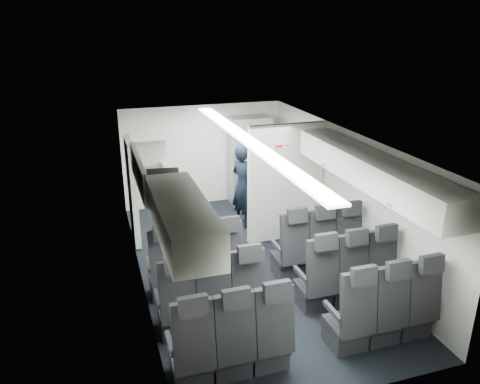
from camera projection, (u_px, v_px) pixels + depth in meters
cabin_shell at (248, 202)px, 7.30m from camera, size 3.41×6.01×2.16m
seat_row_front at (259, 259)px, 7.07m from camera, size 3.33×0.56×1.24m
seat_row_mid at (281, 289)px, 6.27m from camera, size 3.33×0.56×1.24m
seat_row_rear at (311, 329)px, 5.47m from camera, size 3.33×0.56×1.24m
overhead_bin_left_rear at (182, 218)px, 4.86m from camera, size 0.53×1.80×0.40m
overhead_bin_left_front_open at (155, 179)px, 6.45m from camera, size 0.64×1.70×0.72m
overhead_bin_right_rear at (410, 190)px, 5.66m from camera, size 0.53×1.80×0.40m
overhead_bin_right_front at (339, 153)px, 7.22m from camera, size 0.53×1.70×0.40m
bulkhead_partition at (286, 183)px, 8.31m from camera, size 1.40×0.15×2.13m
galley_unit at (249, 161)px, 10.06m from camera, size 0.85×0.52×1.90m
boarding_door at (132, 191)px, 8.28m from camera, size 0.12×1.27×1.86m
flight_attendant at (243, 186)px, 8.95m from camera, size 0.58×0.69×1.63m
carry_on_bag at (163, 180)px, 6.11m from camera, size 0.45×0.35×0.25m
papers at (253, 172)px, 8.87m from camera, size 0.18×0.02×0.13m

